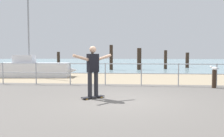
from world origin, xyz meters
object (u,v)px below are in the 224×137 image
Objects in this scene: skateboarder at (93,68)px; sailboat at (37,69)px; seagull at (214,68)px; bollard_short at (214,79)px; skateboard at (93,97)px.

sailboat is at bearing 125.04° from skateboarder.
sailboat is 10.41m from seagull.
sailboat reaches higher than bollard_short.
sailboat is 10.42m from bollard_short.
skateboard is 5.55m from bollard_short.
seagull is at bearing 117.57° from bollard_short.
seagull is at bearing -22.85° from sailboat.
skateboarder is 5.55m from seagull.
skateboarder reaches higher than bollard_short.
bollard_short is (9.60, -4.06, -0.13)m from sailboat.
bollard_short is (4.76, 2.84, 0.33)m from skateboard.
sailboat is 3.41× the size of skateboarder.
sailboat is at bearing 157.15° from seagull.
bollard_short reaches higher than skateboard.
sailboat reaches higher than skateboarder.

